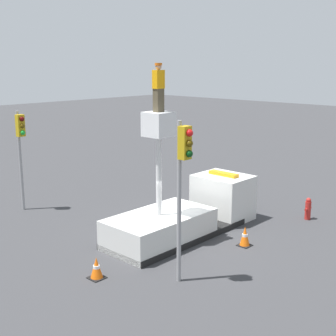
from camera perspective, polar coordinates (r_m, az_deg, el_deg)
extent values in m
plane|color=#38383A|center=(19.06, 1.02, -8.31)|extent=(120.00, 120.00, 0.00)
cube|color=black|center=(19.02, 1.02, -7.98)|extent=(6.19, 2.39, 0.24)
cube|color=silver|center=(18.20, -1.01, -7.41)|extent=(4.27, 2.33, 1.15)
cube|color=silver|center=(21.02, 6.71, -3.52)|extent=(1.92, 2.33, 1.98)
cube|color=black|center=(21.68, 8.26, -1.98)|extent=(0.03, 1.98, 0.79)
cube|color=orange|center=(20.75, 6.79, -0.72)|extent=(0.36, 1.40, 0.14)
cylinder|color=silver|center=(17.55, -1.12, -0.86)|extent=(0.22, 0.22, 3.13)
cube|color=silver|center=(17.20, -1.15, 5.36)|extent=(0.93, 0.93, 0.90)
cube|color=brown|center=(17.11, -1.16, 8.25)|extent=(0.34, 0.26, 0.84)
cube|color=#F29E0C|center=(17.07, -1.17, 10.76)|extent=(0.40, 0.26, 0.66)
sphere|color=tan|center=(17.06, -1.18, 12.25)|extent=(0.23, 0.23, 0.23)
cylinder|color=orange|center=(17.06, -1.18, 12.54)|extent=(0.26, 0.26, 0.09)
cylinder|color=gray|center=(14.50, 1.36, -4.37)|extent=(0.14, 0.14, 5.17)
cube|color=#B79314|center=(13.91, 2.05, 3.10)|extent=(0.34, 0.28, 1.00)
sphere|color=red|center=(13.74, 2.64, 4.29)|extent=(0.22, 0.22, 0.22)
sphere|color=#503C07|center=(13.79, 2.62, 3.01)|extent=(0.22, 0.22, 0.22)
sphere|color=#083710|center=(13.85, 2.61, 1.75)|extent=(0.22, 0.22, 0.22)
cylinder|color=gray|center=(22.85, -17.55, 0.79)|extent=(0.14, 0.14, 4.69)
cube|color=#B79314|center=(22.39, -17.57, 4.96)|extent=(0.34, 0.28, 1.00)
sphere|color=#490707|center=(22.19, -17.39, 5.72)|extent=(0.22, 0.22, 0.22)
sphere|color=#503C07|center=(22.23, -17.33, 4.92)|extent=(0.22, 0.22, 0.22)
sphere|color=green|center=(22.27, -17.28, 4.13)|extent=(0.22, 0.22, 0.22)
cylinder|color=#B2231E|center=(21.81, 16.69, -4.98)|extent=(0.26, 0.26, 0.82)
sphere|color=#B2231E|center=(21.67, 16.77, -3.78)|extent=(0.22, 0.22, 0.22)
cylinder|color=#B2231E|center=(21.62, 16.47, -4.89)|extent=(0.12, 0.10, 0.10)
cylinder|color=#B2231E|center=(21.95, 16.93, -4.66)|extent=(0.12, 0.10, 0.10)
cube|color=black|center=(15.78, -8.67, -13.08)|extent=(0.50, 0.50, 0.03)
cone|color=orange|center=(15.64, -8.71, -11.93)|extent=(0.42, 0.42, 0.72)
cylinder|color=white|center=(15.62, -8.72, -11.81)|extent=(0.22, 0.22, 0.10)
cube|color=black|center=(18.36, 9.31, -9.28)|extent=(0.48, 0.48, 0.03)
cone|color=orange|center=(18.23, 9.35, -8.19)|extent=(0.40, 0.40, 0.78)
cylinder|color=white|center=(18.21, 9.36, -8.08)|extent=(0.21, 0.21, 0.11)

